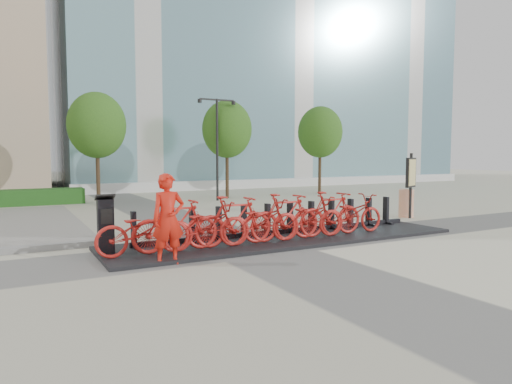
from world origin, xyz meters
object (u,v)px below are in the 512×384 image
bike_0 (144,230)px  worker_red (168,219)px  map_sign (411,175)px  construction_barrel (406,203)px  kiosk (106,225)px

bike_0 → worker_red: size_ratio=1.10×
worker_red → map_sign: size_ratio=0.81×
bike_0 → construction_barrel: bike_0 is taller
kiosk → worker_red: 1.67m
worker_red → construction_barrel: bearing=15.6°
kiosk → worker_red: size_ratio=0.71×
bike_0 → worker_red: 0.85m
bike_0 → map_sign: (10.01, 1.84, 0.91)m
bike_0 → worker_red: worker_red is taller
bike_0 → map_sign: map_sign is taller
worker_red → construction_barrel: 10.16m
bike_0 → kiosk: (-0.68, 0.59, 0.09)m
construction_barrel → map_sign: size_ratio=0.44×
kiosk → map_sign: size_ratio=0.57×
map_sign → bike_0: bearing=167.0°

